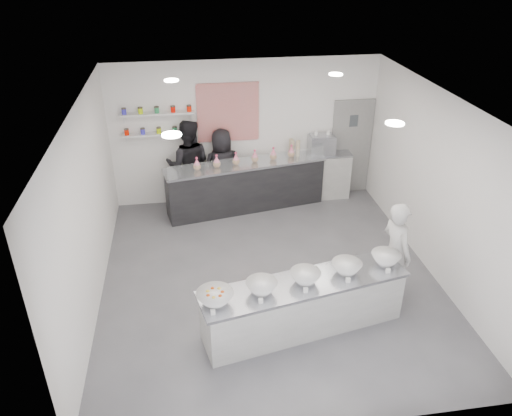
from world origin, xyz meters
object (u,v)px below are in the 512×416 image
at_px(espresso_ledge, 318,176).
at_px(staff_right, 223,168).
at_px(espresso_machine, 321,145).
at_px(staff_left, 189,165).
at_px(woman_prep, 395,252).
at_px(prep_counter, 304,305).
at_px(back_bar, 246,186).

distance_m(espresso_ledge, staff_right, 2.10).
xyz_separation_m(espresso_machine, staff_left, (-2.79, -0.04, -0.26)).
relative_size(staff_left, staff_right, 1.14).
distance_m(espresso_machine, staff_left, 2.80).
height_order(espresso_machine, woman_prep, woman_prep).
height_order(espresso_ledge, woman_prep, woman_prep).
height_order(prep_counter, staff_left, staff_left).
bearing_deg(espresso_machine, espresso_ledge, 180.00).
height_order(espresso_ledge, staff_left, staff_left).
bearing_deg(staff_left, woman_prep, 137.43).
bearing_deg(back_bar, prep_counter, -95.60).
xyz_separation_m(staff_left, staff_right, (0.69, 0.00, -0.11)).
height_order(back_bar, woman_prep, woman_prep).
bearing_deg(espresso_ledge, staff_left, -179.18).
xyz_separation_m(prep_counter, back_bar, (-0.34, 3.78, 0.10)).
bearing_deg(espresso_machine, back_bar, -170.04).
xyz_separation_m(back_bar, espresso_machine, (1.65, 0.29, 0.71)).
bearing_deg(woman_prep, espresso_machine, -10.76).
bearing_deg(staff_left, prep_counter, 116.98).
bearing_deg(back_bar, espresso_ledge, -0.56).
relative_size(prep_counter, staff_left, 1.58).
bearing_deg(prep_counter, espresso_machine, 60.46).
bearing_deg(woman_prep, staff_left, 26.28).
xyz_separation_m(prep_counter, woman_prep, (1.53, 0.51, 0.43)).
bearing_deg(woman_prep, espresso_ledge, -10.29).
relative_size(woman_prep, staff_right, 1.00).
xyz_separation_m(espresso_machine, staff_right, (-2.10, -0.04, -0.38)).
distance_m(woman_prep, staff_right, 4.21).
bearing_deg(espresso_ledge, back_bar, -169.86).
distance_m(espresso_machine, staff_right, 2.13).
height_order(espresso_ledge, espresso_machine, espresso_machine).
xyz_separation_m(back_bar, staff_left, (-1.14, 0.25, 0.44)).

